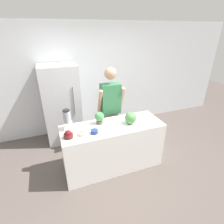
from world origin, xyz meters
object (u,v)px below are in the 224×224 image
(person, at_px, (110,109))
(bowl_cherries, at_px, (68,135))
(refrigerator, at_px, (62,104))
(bowl_small_blue, at_px, (94,132))
(blender, at_px, (67,121))
(watermelon, at_px, (131,118))
(potted_plant, at_px, (99,117))
(bowl_cream, at_px, (84,133))

(person, bearing_deg, bowl_cherries, -143.86)
(refrigerator, relative_size, bowl_small_blue, 14.61)
(bowl_small_blue, relative_size, blender, 0.34)
(watermelon, bearing_deg, blender, 167.93)
(refrigerator, distance_m, bowl_cherries, 1.40)
(bowl_cherries, bearing_deg, refrigerator, 88.04)
(refrigerator, bearing_deg, person, -37.80)
(person, relative_size, potted_plant, 8.01)
(bowl_small_blue, xyz_separation_m, potted_plant, (0.18, 0.28, 0.09))
(refrigerator, distance_m, blender, 1.14)
(bowl_cherries, distance_m, bowl_small_blue, 0.41)
(person, distance_m, watermelon, 0.67)
(refrigerator, distance_m, bowl_small_blue, 1.46)
(bowl_cherries, distance_m, bowl_cream, 0.24)
(bowl_cherries, xyz_separation_m, bowl_small_blue, (0.41, -0.02, -0.02))
(watermelon, relative_size, blender, 0.59)
(person, xyz_separation_m, blender, (-0.92, -0.42, 0.11))
(watermelon, xyz_separation_m, bowl_cream, (-0.85, -0.06, -0.08))
(bowl_cream, bearing_deg, person, 44.86)
(watermelon, distance_m, potted_plant, 0.55)
(watermelon, distance_m, bowl_cherries, 1.09)
(refrigerator, distance_m, bowl_cream, 1.42)
(watermelon, bearing_deg, refrigerator, 127.69)
(person, xyz_separation_m, bowl_cherries, (-0.95, -0.70, 0.01))
(bowl_small_blue, distance_m, potted_plant, 0.34)
(bowl_cherries, bearing_deg, bowl_small_blue, -2.77)
(refrigerator, xyz_separation_m, person, (0.91, -0.70, 0.05))
(bowl_small_blue, bearing_deg, bowl_cream, 177.18)
(potted_plant, bearing_deg, person, 49.79)
(watermelon, height_order, blender, blender)
(person, height_order, watermelon, person)
(bowl_small_blue, bearing_deg, refrigerator, 104.32)
(person, distance_m, bowl_cream, 1.00)
(watermelon, bearing_deg, bowl_cream, -175.95)
(bowl_cream, distance_m, potted_plant, 0.45)
(watermelon, relative_size, bowl_cream, 1.35)
(watermelon, bearing_deg, bowl_cherries, -177.46)
(person, height_order, bowl_small_blue, person)
(watermelon, bearing_deg, bowl_small_blue, -174.27)
(potted_plant, bearing_deg, refrigerator, 115.31)
(bowl_cream, relative_size, potted_plant, 0.70)
(bowl_cherries, height_order, bowl_cream, bowl_cherries)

